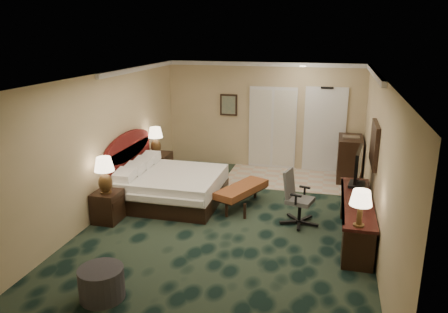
% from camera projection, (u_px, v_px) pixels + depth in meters
% --- Properties ---
extents(floor, '(5.00, 7.50, 0.00)m').
position_uv_depth(floor, '(229.00, 225.00, 8.03)').
color(floor, black).
rests_on(floor, ground).
extents(ceiling, '(5.00, 7.50, 0.00)m').
position_uv_depth(ceiling, '(229.00, 77.00, 7.28)').
color(ceiling, white).
rests_on(ceiling, wall_back).
extents(wall_back, '(5.00, 0.00, 2.70)m').
position_uv_depth(wall_back, '(263.00, 116.00, 11.15)').
color(wall_back, tan).
rests_on(wall_back, ground).
extents(wall_front, '(5.00, 0.00, 2.70)m').
position_uv_depth(wall_front, '(138.00, 260.00, 4.17)').
color(wall_front, tan).
rests_on(wall_front, ground).
extents(wall_left, '(0.00, 7.50, 2.70)m').
position_uv_depth(wall_left, '(101.00, 146.00, 8.24)').
color(wall_left, tan).
rests_on(wall_left, ground).
extents(wall_right, '(0.00, 7.50, 2.70)m').
position_uv_depth(wall_right, '(379.00, 165.00, 7.07)').
color(wall_right, tan).
rests_on(wall_right, ground).
extents(crown_molding, '(5.00, 7.50, 0.10)m').
position_uv_depth(crown_molding, '(229.00, 80.00, 7.29)').
color(crown_molding, white).
rests_on(crown_molding, wall_back).
extents(tile_patch, '(3.20, 1.70, 0.01)m').
position_uv_depth(tile_patch, '(293.00, 179.00, 10.52)').
color(tile_patch, '#D2B093').
rests_on(tile_patch, ground).
extents(headboard, '(0.12, 2.00, 1.40)m').
position_uv_depth(headboard, '(129.00, 164.00, 9.34)').
color(headboard, '#460A0F').
rests_on(headboard, ground).
extents(entry_door, '(1.02, 0.06, 2.18)m').
position_uv_depth(entry_door, '(324.00, 131.00, 10.84)').
color(entry_door, white).
rests_on(entry_door, ground).
extents(closet_doors, '(1.20, 0.06, 2.10)m').
position_uv_depth(closet_doors, '(272.00, 128.00, 11.14)').
color(closet_doors, beige).
rests_on(closet_doors, ground).
extents(wall_art, '(0.45, 0.06, 0.55)m').
position_uv_depth(wall_art, '(229.00, 105.00, 11.25)').
color(wall_art, '#506C61').
rests_on(wall_art, wall_back).
extents(wall_mirror, '(0.05, 0.95, 0.75)m').
position_uv_depth(wall_mirror, '(375.00, 144.00, 7.58)').
color(wall_mirror, white).
rests_on(wall_mirror, wall_right).
extents(bed, '(1.98, 1.83, 0.63)m').
position_uv_depth(bed, '(172.00, 188.00, 9.06)').
color(bed, white).
rests_on(bed, ground).
extents(nightstand_near, '(0.46, 0.53, 0.58)m').
position_uv_depth(nightstand_near, '(108.00, 206.00, 8.15)').
color(nightstand_near, black).
rests_on(nightstand_near, ground).
extents(nightstand_far, '(0.52, 0.60, 0.65)m').
position_uv_depth(nightstand_far, '(159.00, 167.00, 10.40)').
color(nightstand_far, black).
rests_on(nightstand_far, ground).
extents(lamp_near, '(0.41, 0.41, 0.68)m').
position_uv_depth(lamp_near, '(105.00, 175.00, 7.94)').
color(lamp_near, '#321A12').
rests_on(lamp_near, nightstand_near).
extents(lamp_far, '(0.41, 0.41, 0.64)m').
position_uv_depth(lamp_far, '(156.00, 141.00, 10.20)').
color(lamp_far, '#321A12').
rests_on(lamp_far, nightstand_far).
extents(bed_bench, '(0.94, 1.39, 0.45)m').
position_uv_depth(bed_bench, '(242.00, 196.00, 8.83)').
color(bed_bench, brown).
rests_on(bed_bench, ground).
extents(ottoman, '(0.70, 0.70, 0.43)m').
position_uv_depth(ottoman, '(102.00, 283.00, 5.82)').
color(ottoman, '#27262C').
rests_on(ottoman, ground).
extents(desk, '(0.51, 2.38, 0.69)m').
position_uv_depth(desk, '(356.00, 219.00, 7.49)').
color(desk, black).
rests_on(desk, ground).
extents(tv, '(0.19, 0.91, 0.70)m').
position_uv_depth(tv, '(358.00, 168.00, 7.98)').
color(tv, black).
rests_on(tv, desk).
extents(desk_lamp, '(0.36, 0.36, 0.57)m').
position_uv_depth(desk_lamp, '(360.00, 208.00, 6.34)').
color(desk_lamp, '#321A12').
rests_on(desk_lamp, desk).
extents(desk_chair, '(0.71, 0.68, 1.01)m').
position_uv_depth(desk_chair, '(300.00, 198.00, 7.97)').
color(desk_chair, '#5A5A5A').
rests_on(desk_chair, ground).
extents(minibar, '(0.55, 0.98, 1.04)m').
position_uv_depth(minibar, '(349.00, 159.00, 10.36)').
color(minibar, black).
rests_on(minibar, ground).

